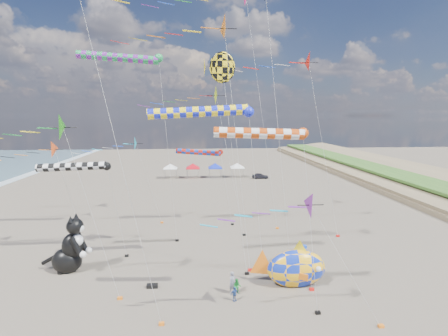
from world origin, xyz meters
TOP-DOWN VIEW (x-y plane):
  - delta_kite_0 at (-9.57, 26.97)m, footprint 10.75×1.94m
  - delta_kite_1 at (6.57, 2.85)m, footprint 10.58×1.89m
  - delta_kite_2 at (0.50, 11.95)m, footprint 11.11×2.23m
  - delta_kite_3 at (-15.13, 18.13)m, footprint 8.96×1.82m
  - delta_kite_4 at (1.62, 21.31)m, footprint 10.74×2.34m
  - delta_kite_6 at (10.93, 20.04)m, footprint 13.39×2.31m
  - delta_kite_8 at (-10.02, 7.95)m, footprint 10.22×2.12m
  - windsock_0 at (3.94, 4.74)m, footprint 7.48×0.72m
  - windsock_1 at (-7.75, 20.12)m, footprint 9.83×0.89m
  - windsock_2 at (0.25, 11.42)m, footprint 9.94×0.91m
  - windsock_3 at (-11.72, 16.21)m, footprint 8.10×0.80m
  - windsock_4 at (0.25, 25.43)m, footprint 7.17×0.67m
  - angelfish_kite at (1.69, 13.27)m, footprint 3.74×3.02m
  - cat_inflatable at (-11.81, 13.37)m, footprint 4.26×2.77m
  - fish_inflatable at (7.57, 9.04)m, footprint 6.54×3.15m
  - person_adult at (2.28, 8.11)m, footprint 0.78×0.69m
  - child_green at (2.62, 8.00)m, footprint 0.68×0.57m
  - child_blue at (2.28, 6.97)m, footprint 0.71×0.58m
  - kite_bag_0 at (10.64, 16.95)m, footprint 0.90×0.44m
  - kite_bag_3 at (-4.13, 9.59)m, footprint 0.90×0.44m
  - tent_row at (1.50, 60.00)m, footprint 19.20×4.20m
  - parked_car at (13.89, 58.00)m, footprint 3.75×1.75m

SIDE VIEW (x-z plane):
  - kite_bag_0 at x=10.64m, z-range 0.00..0.30m
  - kite_bag_3 at x=-4.13m, z-range 0.00..0.30m
  - child_blue at x=2.28m, z-range 0.00..1.13m
  - parked_car at x=13.89m, z-range 0.00..1.24m
  - child_green at x=2.62m, z-range 0.00..1.25m
  - person_adult at x=2.28m, z-range 0.00..1.79m
  - fish_inflatable at x=7.57m, z-range -0.58..3.50m
  - cat_inflatable at x=-11.81m, z-range 0.00..5.30m
  - tent_row at x=1.50m, z-range 1.25..5.05m
  - delta_kite_1 at x=6.57m, z-range 3.36..12.66m
  - windsock_3 at x=-11.72m, z-range 4.30..13.80m
  - windsock_4 at x=0.25m, z-range 4.46..14.19m
  - delta_kite_0 at x=-9.57m, z-range 4.41..15.88m
  - delta_kite_3 at x=-15.13m, z-range 4.53..16.16m
  - windsock_0 at x=3.94m, z-range 6.10..19.20m
  - delta_kite_8 at x=-10.02m, z-range 5.70..19.87m
  - windsock_2 at x=0.25m, z-range 6.81..21.44m
  - delta_kite_4 at x=1.62m, z-range 7.20..24.53m
  - angelfish_kite at x=1.69m, z-range 8.16..27.43m
  - delta_kite_6 at x=10.93m, z-range 8.88..29.60m
  - windsock_1 at x=-7.75m, z-range 9.57..29.73m
  - delta_kite_2 at x=0.50m, z-range 9.50..31.38m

